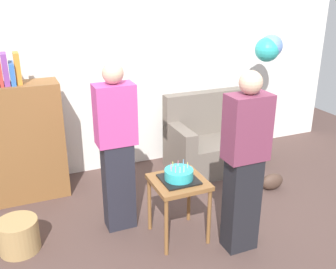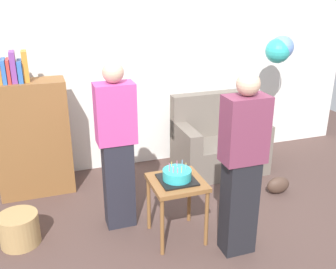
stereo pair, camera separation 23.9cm
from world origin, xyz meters
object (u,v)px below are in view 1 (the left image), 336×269
at_px(person_blowing_candles, 117,148).
at_px(handbag, 272,181).
at_px(side_table, 179,189).
at_px(wicker_basket, 19,235).
at_px(bookshelf, 25,139).
at_px(person_holding_cake, 244,164).
at_px(birthday_cake, 179,175).
at_px(balloon_bunch, 269,48).
at_px(couch, 211,142).

distance_m(person_blowing_candles, handbag, 1.98).
distance_m(side_table, wicker_basket, 1.49).
relative_size(bookshelf, wicker_basket, 4.49).
height_order(bookshelf, person_holding_cake, person_holding_cake).
xyz_separation_m(side_table, handbag, (1.38, 0.40, -0.41)).
xyz_separation_m(birthday_cake, balloon_bunch, (1.80, 1.23, 0.85)).
relative_size(birthday_cake, handbag, 1.14).
relative_size(couch, person_blowing_candles, 0.67).
relative_size(birthday_cake, balloon_bunch, 0.19).
distance_m(side_table, person_blowing_candles, 0.68).
height_order(person_holding_cake, balloon_bunch, balloon_bunch).
relative_size(person_blowing_candles, wicker_basket, 4.53).
height_order(couch, birthday_cake, couch).
bearing_deg(handbag, person_holding_cake, -141.25).
relative_size(side_table, balloon_bunch, 0.36).
xyz_separation_m(bookshelf, handbag, (2.60, -0.94, -0.59)).
bearing_deg(wicker_basket, bookshelf, 79.13).
bearing_deg(wicker_basket, handbag, 0.59).
bearing_deg(bookshelf, handbag, -19.91).
relative_size(couch, birthday_cake, 3.44).
xyz_separation_m(person_holding_cake, balloon_bunch, (1.35, 1.59, 0.66)).
distance_m(person_blowing_candles, person_holding_cake, 1.17).
xyz_separation_m(person_holding_cake, wicker_basket, (-1.85, 0.72, -0.68)).
bearing_deg(birthday_cake, bookshelf, 132.29).
bearing_deg(couch, person_holding_cake, -109.64).
relative_size(person_blowing_candles, handbag, 5.82).
xyz_separation_m(couch, balloon_bunch, (0.79, 0.01, 1.15)).
bearing_deg(person_holding_cake, balloon_bunch, -143.48).
bearing_deg(balloon_bunch, handbag, -116.30).
xyz_separation_m(bookshelf, person_holding_cake, (1.66, -1.70, 0.14)).
xyz_separation_m(couch, person_holding_cake, (-0.56, -1.58, 0.49)).
bearing_deg(person_holding_cake, wicker_basket, -34.47).
bearing_deg(side_table, balloon_bunch, 34.44).
relative_size(couch, bookshelf, 0.68).
height_order(couch, balloon_bunch, balloon_bunch).
bearing_deg(couch, side_table, -129.51).
bearing_deg(wicker_basket, balloon_bunch, 15.11).
distance_m(person_holding_cake, wicker_basket, 2.10).
relative_size(couch, handbag, 3.93).
bearing_deg(bookshelf, person_holding_cake, -45.54).
relative_size(couch, balloon_bunch, 0.66).
relative_size(birthday_cake, person_holding_cake, 0.20).
relative_size(side_table, birthday_cake, 1.86).
xyz_separation_m(person_blowing_candles, person_holding_cake, (0.90, -0.75, 0.00)).
bearing_deg(person_blowing_candles, side_table, -46.54).
bearing_deg(balloon_bunch, person_holding_cake, -130.38).
distance_m(side_table, person_holding_cake, 0.66).
bearing_deg(person_blowing_candles, balloon_bunch, 14.46).
xyz_separation_m(couch, person_blowing_candles, (-1.47, -0.83, 0.49)).
height_order(side_table, handbag, side_table).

